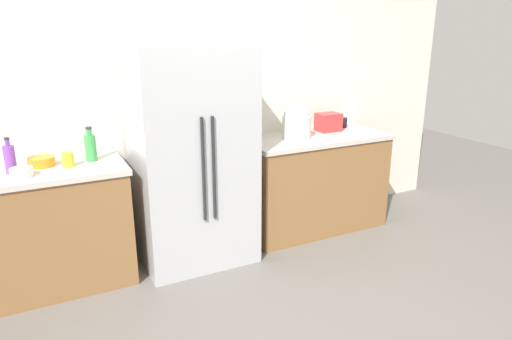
{
  "coord_description": "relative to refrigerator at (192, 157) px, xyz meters",
  "views": [
    {
      "loc": [
        -1.28,
        -1.98,
        1.84
      ],
      "look_at": [
        -0.07,
        0.43,
        1.0
      ],
      "focal_mm": 31.93,
      "sensor_mm": 36.0,
      "label": 1
    }
  ],
  "objects": [
    {
      "name": "bottle_b",
      "position": [
        -1.27,
        0.04,
        0.14
      ],
      "size": [
        0.07,
        0.07,
        0.25
      ],
      "color": "purple",
      "rests_on": "counter_left"
    },
    {
      "name": "bowl_c",
      "position": [
        -1.08,
        0.12,
        0.07
      ],
      "size": [
        0.18,
        0.18,
        0.07
      ],
      "primitive_type": "cylinder",
      "color": "orange",
      "rests_on": "counter_left"
    },
    {
      "name": "toaster",
      "position": [
        1.43,
        0.16,
        0.13
      ],
      "size": [
        0.22,
        0.16,
        0.17
      ],
      "primitive_type": "cube",
      "color": "red",
      "rests_on": "counter_right"
    },
    {
      "name": "cup_c",
      "position": [
        1.17,
        0.25,
        0.08
      ],
      "size": [
        0.08,
        0.08,
        0.08
      ],
      "primitive_type": "cylinder",
      "color": "teal",
      "rests_on": "counter_right"
    },
    {
      "name": "cup_a",
      "position": [
        -0.91,
        0.01,
        0.09
      ],
      "size": [
        0.08,
        0.08,
        0.11
      ],
      "primitive_type": "cylinder",
      "color": "yellow",
      "rests_on": "counter_left"
    },
    {
      "name": "bowl_a",
      "position": [
        -1.21,
        -0.09,
        0.07
      ],
      "size": [
        0.14,
        0.14,
        0.06
      ],
      "primitive_type": "cylinder",
      "color": "white",
      "rests_on": "counter_left"
    },
    {
      "name": "bottle_a",
      "position": [
        -0.74,
        0.11,
        0.15
      ],
      "size": [
        0.08,
        0.08,
        0.25
      ],
      "color": "green",
      "rests_on": "counter_left"
    },
    {
      "name": "cup_b",
      "position": [
        1.66,
        0.24,
        0.09
      ],
      "size": [
        0.1,
        0.1,
        0.1
      ],
      "primitive_type": "cylinder",
      "color": "black",
      "rests_on": "counter_right"
    },
    {
      "name": "counter_left",
      "position": [
        -1.29,
        0.06,
        -0.41
      ],
      "size": [
        1.53,
        0.65,
        0.91
      ],
      "color": "olive",
      "rests_on": "ground_plane"
    },
    {
      "name": "counter_right",
      "position": [
        1.21,
        0.06,
        -0.41
      ],
      "size": [
        1.36,
        0.65,
        0.91
      ],
      "color": "olive",
      "rests_on": "ground_plane"
    },
    {
      "name": "refrigerator",
      "position": [
        0.0,
        0.0,
        0.0
      ],
      "size": [
        0.89,
        0.74,
        1.73
      ],
      "color": "#B7BABF",
      "rests_on": "ground_plane"
    },
    {
      "name": "kitchen_back_panel",
      "position": [
        0.16,
        0.43,
        0.66
      ],
      "size": [
        5.52,
        0.1,
        3.05
      ],
      "primitive_type": "cube",
      "color": "silver",
      "rests_on": "ground_plane"
    },
    {
      "name": "rice_cooker",
      "position": [
        1.0,
        0.05,
        0.19
      ],
      "size": [
        0.25,
        0.25,
        0.32
      ],
      "color": "white",
      "rests_on": "counter_right"
    }
  ]
}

